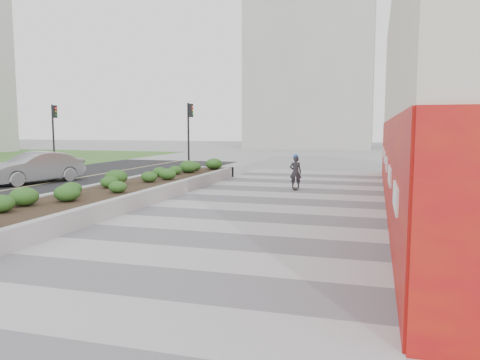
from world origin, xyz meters
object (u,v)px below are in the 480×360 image
Objects in this scene: skateboarder at (296,172)px; planter at (127,189)px; traffic_signal_far at (54,127)px; car_silver at (35,168)px; traffic_signal_near at (189,127)px.

planter is at bearing -150.38° from skateboarder.
car_silver is at bearing -59.26° from traffic_signal_far.
skateboarder is at bearing 38.67° from planter.
traffic_signal_far is (-10.93, 10.00, 2.34)m from planter.
traffic_signal_far is (-9.20, -0.50, 0.00)m from traffic_signal_near.
planter is 4.29× the size of traffic_signal_near.
planter is 7.32m from skateboarder.
skateboarder is (16.64, -5.43, -1.96)m from traffic_signal_far.
traffic_signal_far is 7.85m from car_silver.
traffic_signal_near reaches higher than skateboarder.
traffic_signal_near reaches higher than planter.
car_silver is at bearing -127.12° from traffic_signal_near.
car_silver is (-7.05, 3.47, 0.35)m from planter.
skateboarder is (5.71, 4.57, 0.38)m from planter.
traffic_signal_near is at bearing 132.36° from skateboarder.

